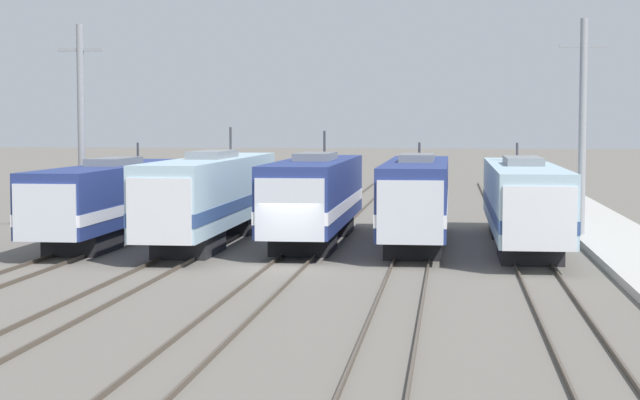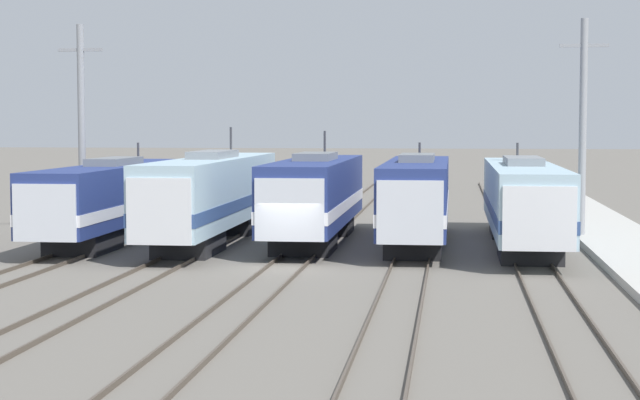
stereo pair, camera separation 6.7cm
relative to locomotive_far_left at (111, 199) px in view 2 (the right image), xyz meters
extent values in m
plane|color=#666059|center=(9.70, -7.93, -2.09)|extent=(400.00, 400.00, 0.00)
cube|color=#4C4238|center=(-0.72, -7.93, -2.01)|extent=(0.07, 120.00, 0.15)
cube|color=#4C4238|center=(0.72, -7.93, -2.01)|extent=(0.07, 120.00, 0.15)
cube|color=#4C4238|center=(4.13, -7.93, -2.01)|extent=(0.07, 120.00, 0.15)
cube|color=#4C4238|center=(5.57, -7.93, -2.01)|extent=(0.07, 120.00, 0.15)
cube|color=#4C4238|center=(8.98, -7.93, -2.01)|extent=(0.07, 120.00, 0.15)
cube|color=#4C4238|center=(10.42, -7.93, -2.01)|extent=(0.07, 120.00, 0.15)
cube|color=#4C4238|center=(13.83, -7.93, -2.01)|extent=(0.07, 120.00, 0.15)
cube|color=#4C4238|center=(15.26, -7.93, -2.01)|extent=(0.07, 120.00, 0.15)
cube|color=#4C4238|center=(18.68, -7.93, -2.01)|extent=(0.07, 120.00, 0.15)
cube|color=#4C4238|center=(20.11, -7.93, -2.01)|extent=(0.07, 120.00, 0.15)
cube|color=black|center=(0.00, -3.92, -1.61)|extent=(2.43, 3.94, 0.95)
cube|color=black|center=(0.00, 5.03, -1.61)|extent=(2.43, 3.94, 0.95)
cube|color=navy|center=(0.00, 0.56, 0.23)|extent=(2.86, 17.90, 2.74)
cube|color=silver|center=(0.00, 0.56, -0.32)|extent=(2.90, 17.94, 0.49)
cube|color=silver|center=(0.00, -7.35, 0.03)|extent=(2.63, 2.29, 2.33)
cube|color=black|center=(0.00, -8.41, 0.54)|extent=(2.24, 0.08, 0.65)
cube|color=slate|center=(0.00, 0.56, 1.78)|extent=(1.57, 4.48, 0.35)
cylinder|color=#38383D|center=(0.00, 4.50, 2.10)|extent=(0.12, 0.12, 1.01)
cube|color=#232326|center=(4.85, -4.18, -1.61)|extent=(2.39, 4.17, 0.95)
cube|color=#232326|center=(4.85, 5.31, -1.61)|extent=(2.39, 4.17, 0.95)
cube|color=#9EBCCC|center=(4.85, 0.56, 0.41)|extent=(2.82, 18.97, 3.09)
cube|color=navy|center=(4.85, 0.56, -0.21)|extent=(2.86, 19.01, 0.56)
cube|color=silver|center=(4.85, -8.02, 0.18)|extent=(2.59, 2.01, 2.63)
cube|color=black|center=(4.85, -8.94, 0.75)|extent=(2.20, 0.08, 0.74)
cube|color=gray|center=(4.85, 0.56, 2.13)|extent=(1.55, 4.74, 0.35)
cylinder|color=#38383D|center=(4.85, 4.74, 2.68)|extent=(0.12, 0.12, 1.46)
cube|color=black|center=(9.70, -2.89, -1.61)|extent=(2.61, 3.63, 0.95)
cube|color=black|center=(9.70, 5.37, -1.61)|extent=(2.61, 3.63, 0.95)
cube|color=navy|center=(9.70, 1.24, 0.36)|extent=(3.07, 16.52, 2.99)
cube|color=silver|center=(9.70, 1.24, -0.24)|extent=(3.11, 16.56, 0.54)
cube|color=silver|center=(9.70, -6.15, 0.14)|extent=(2.83, 1.95, 2.54)
cube|color=black|center=(9.70, -7.04, 0.70)|extent=(2.40, 0.08, 0.71)
cube|color=slate|center=(9.70, 1.24, 2.03)|extent=(1.69, 4.13, 0.35)
cylinder|color=#38383D|center=(9.70, 4.87, 2.54)|extent=(0.12, 0.12, 1.36)
cube|color=black|center=(14.55, -3.48, -1.61)|extent=(2.41, 3.62, 0.95)
cube|color=black|center=(14.55, 4.76, -1.61)|extent=(2.41, 3.62, 0.95)
cube|color=navy|center=(14.55, 0.64, 0.35)|extent=(2.84, 16.46, 2.97)
cube|color=silver|center=(14.55, 0.64, -0.25)|extent=(2.88, 16.50, 0.53)
cube|color=silver|center=(14.55, -6.52, 0.13)|extent=(2.61, 2.35, 2.52)
cube|color=black|center=(14.55, -7.61, 0.68)|extent=(2.22, 0.08, 0.71)
cube|color=slate|center=(14.55, 0.64, 2.01)|extent=(1.56, 4.12, 0.35)
cylinder|color=#38383D|center=(14.55, 4.26, 2.24)|extent=(0.12, 0.12, 0.82)
cube|color=#232326|center=(19.40, -4.29, -1.61)|extent=(2.51, 4.29, 0.95)
cube|color=#232326|center=(19.40, 5.45, -1.61)|extent=(2.51, 4.29, 0.95)
cube|color=#9EBCCC|center=(19.40, 0.58, 0.29)|extent=(2.95, 19.49, 2.85)
cube|color=navy|center=(19.40, 0.58, -0.28)|extent=(2.99, 19.53, 0.51)
cube|color=silver|center=(19.40, -8.02, 0.08)|extent=(2.72, 2.48, 2.42)
cube|color=black|center=(19.40, -9.19, 0.61)|extent=(2.31, 0.08, 0.68)
cube|color=gray|center=(19.40, 0.58, 1.89)|extent=(1.63, 4.87, 0.35)
cylinder|color=#38383D|center=(19.40, 4.87, 2.17)|extent=(0.12, 0.12, 0.92)
cylinder|color=gray|center=(-2.59, 3.28, 3.26)|extent=(0.37, 0.37, 10.69)
cube|color=gray|center=(-2.59, 3.28, 7.32)|extent=(2.32, 0.16, 0.16)
cylinder|color=gray|center=(22.38, 3.28, 3.26)|extent=(0.37, 0.37, 10.69)
cube|color=gray|center=(22.38, 3.28, 7.32)|extent=(2.32, 0.16, 0.16)
camera|label=1|loc=(16.11, -49.28, 3.61)|focal=60.00mm
camera|label=2|loc=(16.18, -49.27, 3.61)|focal=60.00mm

